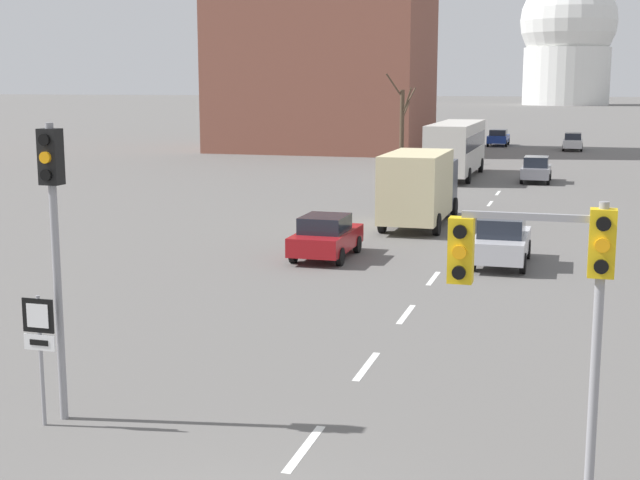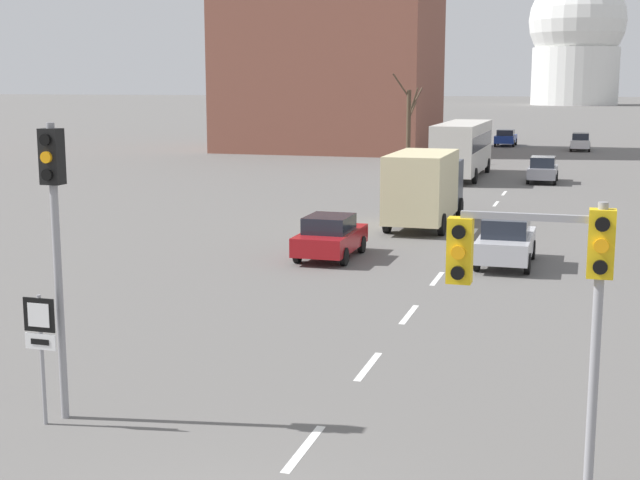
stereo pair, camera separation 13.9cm
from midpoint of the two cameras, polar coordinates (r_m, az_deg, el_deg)
name	(u,v)px [view 2 (the right image)]	position (r m, az deg, el deg)	size (l,w,h in m)	color
lane_stripe_0	(304,448)	(15.10, -0.75, -13.18)	(0.16, 2.00, 0.01)	silver
lane_stripe_1	(368,366)	(19.16, 3.32, -8.07)	(0.16, 2.00, 0.01)	silver
lane_stripe_2	(409,314)	(23.39, 5.89, -4.76)	(0.16, 2.00, 0.01)	silver
lane_stripe_3	(437,279)	(27.70, 7.65, -2.46)	(0.16, 2.00, 0.01)	silver
lane_stripe_4	(458,252)	(32.07, 8.93, -0.79)	(0.16, 2.00, 0.01)	silver
lane_stripe_5	(473,232)	(36.46, 9.90, 0.49)	(0.16, 2.00, 0.01)	silver
lane_stripe_6	(486,217)	(40.88, 10.67, 1.49)	(0.16, 2.00, 0.01)	silver
lane_stripe_7	(496,204)	(45.32, 11.28, 2.29)	(0.16, 2.00, 0.01)	silver
lane_stripe_8	(504,193)	(49.77, 11.78, 2.95)	(0.16, 2.00, 0.01)	silver
traffic_signal_near_left	(55,216)	(16.07, -16.38, 1.48)	(0.36, 0.34, 5.29)	gray
traffic_signal_near_right	(547,275)	(12.99, 14.62, -2.16)	(2.30, 0.34, 4.34)	gray
route_sign_post	(40,337)	(16.27, -17.22, -5.98)	(0.60, 0.08, 2.35)	gray
sedan_near_left	(330,236)	(30.56, 0.79, 0.24)	(1.80, 3.83, 1.50)	maroon
sedan_near_right	(580,142)	(82.92, 16.38, 6.06)	(1.72, 4.50, 1.57)	silver
sedan_mid_centre	(543,169)	(55.62, 14.14, 4.40)	(1.73, 4.00, 1.58)	slate
sedan_far_left	(506,241)	(29.98, 11.95, -0.04)	(1.76, 4.05, 1.63)	#B7B7BC
sedan_far_right	(506,138)	(87.36, 11.85, 6.44)	(1.88, 4.54, 1.56)	navy
city_bus	(463,145)	(57.28, 9.18, 5.99)	(2.66, 10.80, 3.48)	beige
delivery_truck	(425,186)	(37.67, 6.83, 3.48)	(2.44, 7.20, 3.14)	#333842
bare_tree_left_near	(409,123)	(64.70, 5.79, 7.49)	(2.14, 4.19, 6.63)	#473828
capitol_dome	(577,39)	(254.65, 16.12, 12.26)	(25.54, 25.54, 36.07)	silver
apartment_block_left	(331,41)	(80.45, 0.77, 12.65)	(18.00, 14.00, 19.26)	brown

